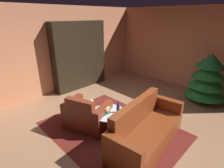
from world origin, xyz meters
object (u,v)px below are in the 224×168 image
at_px(book_stack_on_table, 105,109).
at_px(decorated_tree, 208,78).
at_px(couch_red, 146,131).
at_px(bottle_on_table, 118,108).
at_px(armchair_red, 87,116).
at_px(coffee_table, 109,114).
at_px(bookshelf_unit, 83,55).

height_order(book_stack_on_table, decorated_tree, decorated_tree).
distance_m(couch_red, bottle_on_table, 0.75).
bearing_deg(couch_red, armchair_red, -159.74).
relative_size(coffee_table, decorated_tree, 0.52).
bearing_deg(book_stack_on_table, decorated_tree, 71.05).
xyz_separation_m(bottle_on_table, decorated_tree, (0.86, 2.88, 0.18)).
distance_m(book_stack_on_table, decorated_tree, 3.26).
distance_m(armchair_red, decorated_tree, 3.63).
distance_m(couch_red, decorated_tree, 2.87).
distance_m(bookshelf_unit, coffee_table, 2.91).
distance_m(book_stack_on_table, bottle_on_table, 0.28).
xyz_separation_m(coffee_table, bottle_on_table, (0.15, 0.14, 0.15)).
bearing_deg(book_stack_on_table, coffee_table, 48.03).
distance_m(bookshelf_unit, armchair_red, 2.72).
height_order(armchair_red, bottle_on_table, armchair_red).
bearing_deg(bookshelf_unit, couch_red, -16.44).
xyz_separation_m(bookshelf_unit, bottle_on_table, (2.70, -1.06, -0.59)).
bearing_deg(bottle_on_table, coffee_table, -136.97).
relative_size(bottle_on_table, decorated_tree, 0.19).
bearing_deg(decorated_tree, coffee_table, -108.43).
bearing_deg(coffee_table, bottle_on_table, 43.03).
height_order(bookshelf_unit, decorated_tree, bookshelf_unit).
bearing_deg(decorated_tree, bottle_on_table, -106.55).
xyz_separation_m(couch_red, coffee_table, (-0.86, -0.19, 0.10)).
xyz_separation_m(couch_red, bottle_on_table, (-0.71, -0.05, 0.24)).
height_order(coffee_table, book_stack_on_table, book_stack_on_table).
bearing_deg(armchair_red, book_stack_on_table, 31.52).
relative_size(bookshelf_unit, decorated_tree, 1.57).
xyz_separation_m(bookshelf_unit, coffee_table, (2.55, -1.20, -0.73)).
distance_m(bookshelf_unit, book_stack_on_table, 2.86).
height_order(couch_red, bottle_on_table, couch_red).
relative_size(armchair_red, decorated_tree, 0.79).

